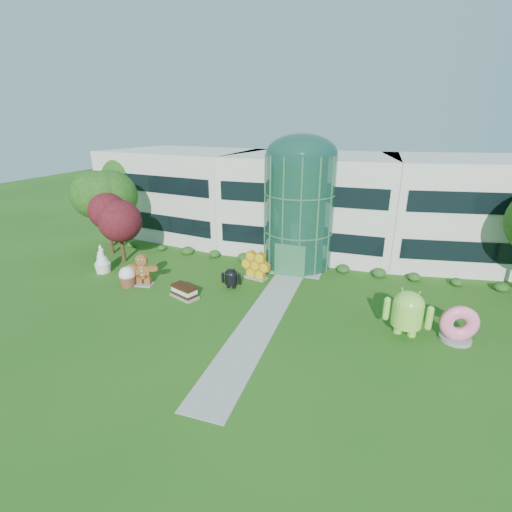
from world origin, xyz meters
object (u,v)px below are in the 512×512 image
(android_green, at_px, (408,310))
(donut, at_px, (458,323))
(android_black, at_px, (231,277))
(gingerbread, at_px, (143,270))

(android_green, distance_m, donut, 2.91)
(android_black, height_order, gingerbread, gingerbread)
(donut, bearing_deg, android_green, 175.11)
(android_black, bearing_deg, android_green, -17.53)
(android_green, relative_size, donut, 1.43)
(android_green, height_order, gingerbread, android_green)
(android_black, xyz_separation_m, gingerbread, (-6.84, -1.68, 0.39))
(android_green, height_order, android_black, android_green)
(android_black, relative_size, donut, 0.80)
(android_black, distance_m, gingerbread, 7.05)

